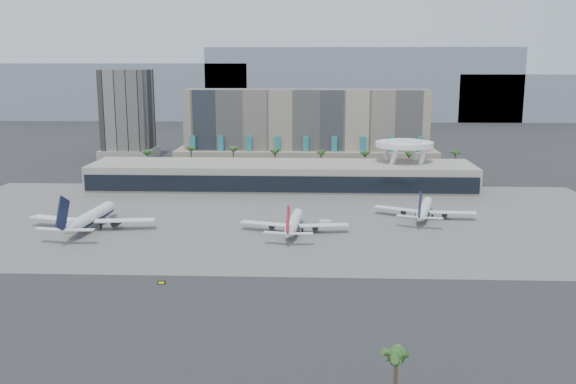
{
  "coord_description": "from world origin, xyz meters",
  "views": [
    {
      "loc": [
        14.58,
        -172.74,
        56.36
      ],
      "look_at": [
        5.75,
        40.0,
        13.08
      ],
      "focal_mm": 40.0,
      "sensor_mm": 36.0,
      "label": 1
    }
  ],
  "objects_px": {
    "airliner_left": "(90,218)",
    "airliner_right": "(424,209)",
    "taxiway_sign": "(162,283)",
    "service_vehicle_b": "(325,223)",
    "airliner_centre": "(294,223)",
    "service_vehicle_a": "(103,218)"
  },
  "relations": [
    {
      "from": "airliner_left",
      "to": "airliner_right",
      "type": "xyz_separation_m",
      "value": [
        117.08,
        20.67,
        -0.66
      ]
    },
    {
      "from": "taxiway_sign",
      "to": "service_vehicle_b",
      "type": "bearing_deg",
      "value": 51.17
    },
    {
      "from": "service_vehicle_b",
      "to": "taxiway_sign",
      "type": "xyz_separation_m",
      "value": [
        -43.17,
        -61.66,
        -0.57
      ]
    },
    {
      "from": "airliner_centre",
      "to": "service_vehicle_b",
      "type": "bearing_deg",
      "value": 45.19
    },
    {
      "from": "taxiway_sign",
      "to": "airliner_left",
      "type": "bearing_deg",
      "value": 121.01
    },
    {
      "from": "airliner_left",
      "to": "taxiway_sign",
      "type": "distance_m",
      "value": 65.77
    },
    {
      "from": "airliner_centre",
      "to": "service_vehicle_b",
      "type": "height_order",
      "value": "airliner_centre"
    },
    {
      "from": "airliner_right",
      "to": "service_vehicle_b",
      "type": "height_order",
      "value": "airliner_right"
    },
    {
      "from": "airliner_centre",
      "to": "airliner_left",
      "type": "bearing_deg",
      "value": -176.87
    },
    {
      "from": "airliner_centre",
      "to": "airliner_right",
      "type": "xyz_separation_m",
      "value": [
        47.16,
        22.21,
        0.03
      ]
    },
    {
      "from": "airliner_right",
      "to": "service_vehicle_a",
      "type": "xyz_separation_m",
      "value": [
        -116.62,
        -8.03,
        -2.38
      ]
    },
    {
      "from": "airliner_right",
      "to": "taxiway_sign",
      "type": "relative_size",
      "value": 18.52
    },
    {
      "from": "airliner_centre",
      "to": "airliner_right",
      "type": "bearing_deg",
      "value": 29.61
    },
    {
      "from": "airliner_left",
      "to": "taxiway_sign",
      "type": "height_order",
      "value": "airliner_left"
    },
    {
      "from": "service_vehicle_a",
      "to": "service_vehicle_b",
      "type": "distance_m",
      "value": 80.38
    },
    {
      "from": "airliner_left",
      "to": "airliner_right",
      "type": "height_order",
      "value": "airliner_left"
    },
    {
      "from": "service_vehicle_a",
      "to": "airliner_left",
      "type": "bearing_deg",
      "value": -72.07
    },
    {
      "from": "service_vehicle_a",
      "to": "service_vehicle_b",
      "type": "bearing_deg",
      "value": 16.52
    },
    {
      "from": "airliner_right",
      "to": "taxiway_sign",
      "type": "xyz_separation_m",
      "value": [
        -79.56,
        -74.57,
        -2.9
      ]
    },
    {
      "from": "airliner_centre",
      "to": "service_vehicle_b",
      "type": "xyz_separation_m",
      "value": [
        10.77,
        9.3,
        -2.3
      ]
    },
    {
      "from": "service_vehicle_b",
      "to": "airliner_left",
      "type": "bearing_deg",
      "value": -174.01
    },
    {
      "from": "service_vehicle_b",
      "to": "taxiway_sign",
      "type": "bearing_deg",
      "value": -124.5
    }
  ]
}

